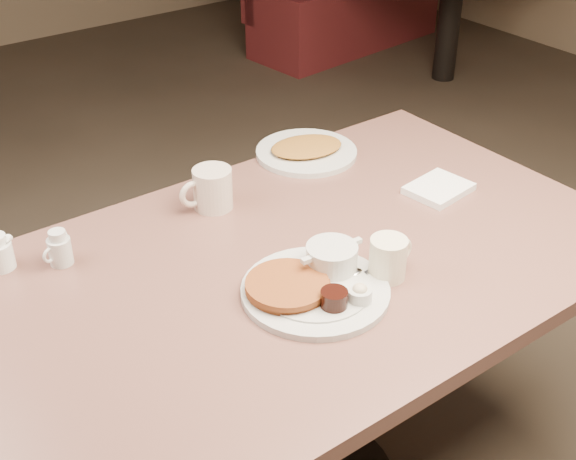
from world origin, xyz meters
TOP-DOWN VIEW (x-y plane):
  - diner_table at (0.00, 0.00)m, footprint 1.50×0.90m
  - main_plate at (-0.03, -0.11)m, footprint 0.37×0.32m
  - coffee_mug_near at (0.13, -0.16)m, footprint 0.11×0.08m
  - napkin at (0.47, 0.03)m, footprint 0.16×0.14m
  - coffee_mug_far at (-0.02, 0.30)m, footprint 0.14×0.10m
  - creamer_left at (-0.40, 0.29)m, footprint 0.07×0.05m
  - hash_plate at (0.33, 0.38)m, footprint 0.33×0.33m

SIDE VIEW (x-z plane):
  - diner_table at x=0.00m, z-range 0.21..0.96m
  - napkin at x=0.47m, z-range 0.75..0.77m
  - hash_plate at x=0.33m, z-range 0.75..0.78m
  - main_plate at x=-0.03m, z-range 0.74..0.81m
  - creamer_left at x=-0.40m, z-range 0.75..0.83m
  - coffee_mug_near at x=0.13m, z-range 0.75..0.84m
  - coffee_mug_far at x=-0.02m, z-range 0.75..0.85m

